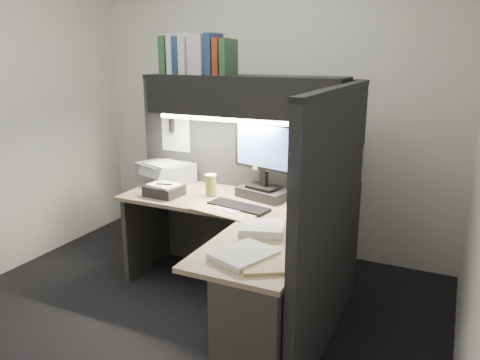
{
  "coord_description": "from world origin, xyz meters",
  "views": [
    {
      "loc": [
        1.63,
        -2.49,
        1.81
      ],
      "look_at": [
        0.2,
        0.51,
        0.91
      ],
      "focal_mm": 35.0,
      "sensor_mm": 36.0,
      "label": 1
    }
  ],
  "objects_px": {
    "printer": "(166,172)",
    "notebook_stack": "(164,190)",
    "telephone": "(327,198)",
    "keyboard": "(239,207)",
    "coffee_cup": "(211,186)",
    "monitor": "(264,169)",
    "desk": "(237,271)",
    "overhead_shelf": "(244,96)"
  },
  "relations": [
    {
      "from": "monitor",
      "to": "printer",
      "type": "bearing_deg",
      "value": -168.76
    },
    {
      "from": "desk",
      "to": "overhead_shelf",
      "type": "height_order",
      "value": "overhead_shelf"
    },
    {
      "from": "overhead_shelf",
      "to": "notebook_stack",
      "type": "xyz_separation_m",
      "value": [
        -0.54,
        -0.32,
        -0.73
      ]
    },
    {
      "from": "overhead_shelf",
      "to": "coffee_cup",
      "type": "height_order",
      "value": "overhead_shelf"
    },
    {
      "from": "overhead_shelf",
      "to": "monitor",
      "type": "xyz_separation_m",
      "value": [
        0.19,
        -0.05,
        -0.54
      ]
    },
    {
      "from": "telephone",
      "to": "printer",
      "type": "height_order",
      "value": "printer"
    },
    {
      "from": "monitor",
      "to": "notebook_stack",
      "type": "bearing_deg",
      "value": -144.29
    },
    {
      "from": "desk",
      "to": "telephone",
      "type": "xyz_separation_m",
      "value": [
        0.37,
        0.76,
        0.33
      ]
    },
    {
      "from": "monitor",
      "to": "keyboard",
      "type": "xyz_separation_m",
      "value": [
        -0.07,
        -0.3,
        -0.22
      ]
    },
    {
      "from": "keyboard",
      "to": "notebook_stack",
      "type": "distance_m",
      "value": 0.66
    },
    {
      "from": "monitor",
      "to": "keyboard",
      "type": "relative_size",
      "value": 1.25
    },
    {
      "from": "desk",
      "to": "printer",
      "type": "height_order",
      "value": "printer"
    },
    {
      "from": "keyboard",
      "to": "printer",
      "type": "distance_m",
      "value": 0.96
    },
    {
      "from": "keyboard",
      "to": "coffee_cup",
      "type": "height_order",
      "value": "coffee_cup"
    },
    {
      "from": "monitor",
      "to": "telephone",
      "type": "height_order",
      "value": "monitor"
    },
    {
      "from": "printer",
      "to": "notebook_stack",
      "type": "xyz_separation_m",
      "value": [
        0.21,
        -0.34,
        -0.04
      ]
    },
    {
      "from": "desk",
      "to": "printer",
      "type": "relative_size",
      "value": 4.06
    },
    {
      "from": "desk",
      "to": "overhead_shelf",
      "type": "xyz_separation_m",
      "value": [
        -0.3,
        0.75,
        1.06
      ]
    },
    {
      "from": "printer",
      "to": "notebook_stack",
      "type": "distance_m",
      "value": 0.4
    },
    {
      "from": "overhead_shelf",
      "to": "printer",
      "type": "height_order",
      "value": "overhead_shelf"
    },
    {
      "from": "keyboard",
      "to": "telephone",
      "type": "bearing_deg",
      "value": 44.52
    },
    {
      "from": "telephone",
      "to": "notebook_stack",
      "type": "xyz_separation_m",
      "value": [
        -1.21,
        -0.34,
        -0.0
      ]
    },
    {
      "from": "telephone",
      "to": "coffee_cup",
      "type": "xyz_separation_m",
      "value": [
        -0.88,
        -0.18,
        0.04
      ]
    },
    {
      "from": "printer",
      "to": "telephone",
      "type": "bearing_deg",
      "value": 20.13
    },
    {
      "from": "coffee_cup",
      "to": "notebook_stack",
      "type": "xyz_separation_m",
      "value": [
        -0.33,
        -0.15,
        -0.04
      ]
    },
    {
      "from": "keyboard",
      "to": "printer",
      "type": "xyz_separation_m",
      "value": [
        -0.88,
        0.37,
        0.07
      ]
    },
    {
      "from": "keyboard",
      "to": "notebook_stack",
      "type": "xyz_separation_m",
      "value": [
        -0.66,
        0.03,
        0.03
      ]
    },
    {
      "from": "telephone",
      "to": "notebook_stack",
      "type": "relative_size",
      "value": 0.83
    },
    {
      "from": "desk",
      "to": "coffee_cup",
      "type": "relative_size",
      "value": 10.59
    },
    {
      "from": "overhead_shelf",
      "to": "printer",
      "type": "relative_size",
      "value": 3.7
    },
    {
      "from": "telephone",
      "to": "coffee_cup",
      "type": "height_order",
      "value": "coffee_cup"
    },
    {
      "from": "keyboard",
      "to": "coffee_cup",
      "type": "relative_size",
      "value": 2.91
    },
    {
      "from": "monitor",
      "to": "coffee_cup",
      "type": "xyz_separation_m",
      "value": [
        -0.4,
        -0.12,
        -0.15
      ]
    },
    {
      "from": "monitor",
      "to": "keyboard",
      "type": "bearing_deg",
      "value": -87.45
    },
    {
      "from": "overhead_shelf",
      "to": "printer",
      "type": "bearing_deg",
      "value": 178.89
    },
    {
      "from": "overhead_shelf",
      "to": "printer",
      "type": "distance_m",
      "value": 1.02
    },
    {
      "from": "desk",
      "to": "notebook_stack",
      "type": "relative_size",
      "value": 6.37
    },
    {
      "from": "coffee_cup",
      "to": "telephone",
      "type": "bearing_deg",
      "value": 11.85
    },
    {
      "from": "monitor",
      "to": "keyboard",
      "type": "height_order",
      "value": "monitor"
    },
    {
      "from": "desk",
      "to": "keyboard",
      "type": "distance_m",
      "value": 0.53
    },
    {
      "from": "telephone",
      "to": "keyboard",
      "type": "bearing_deg",
      "value": -134.64
    },
    {
      "from": "monitor",
      "to": "coffee_cup",
      "type": "distance_m",
      "value": 0.44
    }
  ]
}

